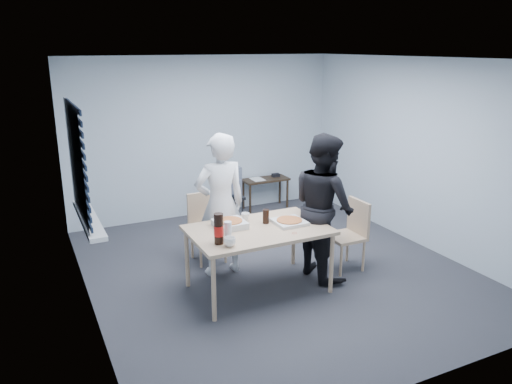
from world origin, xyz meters
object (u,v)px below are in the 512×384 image
chair_right (351,230)px  backpack (231,182)px  mug_a (230,242)px  dining_table (258,233)px  soda_bottle (219,229)px  person_black (323,206)px  stool (231,203)px  side_table (265,183)px  person_white (220,205)px  chair_far (206,222)px  mug_b (245,217)px

chair_right → backpack: (-0.78, 2.04, 0.21)m
chair_right → mug_a: size_ratio=7.24×
dining_table → soda_bottle: (-0.57, -0.23, 0.22)m
person_black → stool: person_black is taller
side_table → soda_bottle: (-2.01, -2.89, 0.46)m
side_table → chair_right: bearing=-92.7°
person_white → person_black: bearing=152.4°
chair_far → person_white: 0.61m
chair_far → person_white: size_ratio=0.50×
person_black → side_table: size_ratio=2.21×
chair_far → mug_a: (-0.26, -1.44, 0.29)m
person_black → side_table: 2.72m
side_table → stool: (-0.91, -0.59, -0.06)m
soda_bottle → person_white: bearing=67.2°
person_black → side_table: (0.55, 2.63, -0.43)m
mug_a → mug_b: mug_a is taller
person_white → stool: size_ratio=3.54×
chair_far → backpack: (0.77, 0.96, 0.21)m
mug_b → soda_bottle: size_ratio=0.30×
dining_table → stool: size_ratio=3.11×
mug_b → chair_right: bearing=-11.6°
person_black → side_table: person_black is taller
chair_right → soda_bottle: soda_bottle is taller
chair_right → person_white: 1.68m
person_white → soda_bottle: bearing=67.2°
mug_a → mug_b: (0.47, 0.64, -0.00)m
side_table → backpack: (-0.91, -0.60, 0.27)m
person_black → backpack: size_ratio=3.90×
chair_right → backpack: bearing=111.0°
soda_bottle → chair_right: bearing=7.7°
dining_table → person_white: 0.68m
person_black → chair_right: bearing=-91.2°
person_white → stool: 1.72m
side_table → backpack: 1.12m
person_white → person_black: size_ratio=1.00×
person_white → mug_b: size_ratio=17.70×
person_white → chair_far: bearing=-87.8°
mug_a → dining_table: bearing=34.4°
chair_right → chair_far: bearing=145.2°
backpack → mug_a: backpack is taller
chair_right → person_white: person_white is taller
person_black → chair_far: bearing=46.5°
chair_far → soda_bottle: 1.43m
dining_table → chair_far: (-0.23, 1.10, -0.18)m
backpack → soda_bottle: bearing=-132.6°
stool → soda_bottle: size_ratio=1.51×
person_black → mug_b: person_black is taller
soda_bottle → mug_b: bearing=44.1°
chair_far → person_white: person_white is taller
chair_right → soda_bottle: 1.94m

